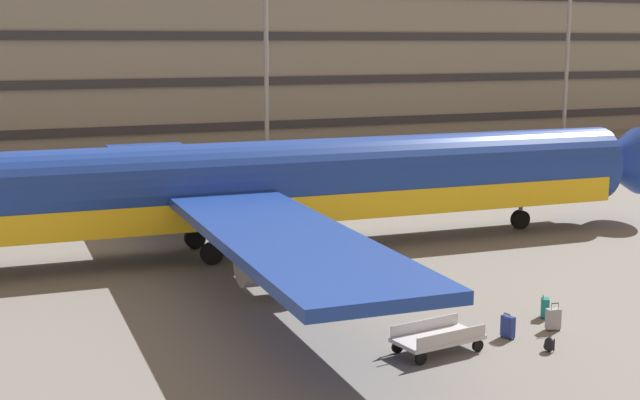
% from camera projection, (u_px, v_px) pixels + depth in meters
% --- Properties ---
extents(ground_plane, '(600.00, 600.00, 0.00)m').
position_uv_depth(ground_plane, '(134.00, 256.00, 36.97)').
color(ground_plane, slate).
extents(terminal_structure, '(172.38, 15.29, 18.79)m').
position_uv_depth(terminal_structure, '(28.00, 36.00, 73.74)').
color(terminal_structure, gray).
rests_on(terminal_structure, ground_plane).
extents(airliner, '(43.09, 34.97, 10.11)m').
position_uv_depth(airliner, '(227.00, 189.00, 36.91)').
color(airliner, navy).
rests_on(airliner, ground_plane).
extents(light_mast_center_left, '(1.80, 0.50, 19.46)m').
position_uv_depth(light_mast_center_left, '(266.00, 9.00, 67.72)').
color(light_mast_center_left, gray).
rests_on(light_mast_center_left, ground_plane).
extents(suitcase_teal, '(0.29, 0.47, 0.79)m').
position_uv_depth(suitcase_teal, '(508.00, 326.00, 26.70)').
color(suitcase_teal, navy).
rests_on(suitcase_teal, ground_plane).
extents(suitcase_large, '(0.42, 0.44, 0.75)m').
position_uv_depth(suitcase_large, '(545.00, 307.00, 28.68)').
color(suitcase_large, '#147266').
rests_on(suitcase_large, ground_plane).
extents(suitcase_silver, '(0.47, 0.31, 0.91)m').
position_uv_depth(suitcase_silver, '(553.00, 319.00, 27.44)').
color(suitcase_silver, gray).
rests_on(suitcase_silver, ground_plane).
extents(backpack_navy, '(0.27, 0.36, 0.49)m').
position_uv_depth(backpack_navy, '(549.00, 345.00, 25.55)').
color(backpack_navy, black).
rests_on(backpack_navy, ground_plane).
extents(baggage_cart, '(3.36, 1.64, 0.82)m').
position_uv_depth(baggage_cart, '(438.00, 338.00, 25.47)').
color(baggage_cart, '#B7B7BC').
rests_on(baggage_cart, ground_plane).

